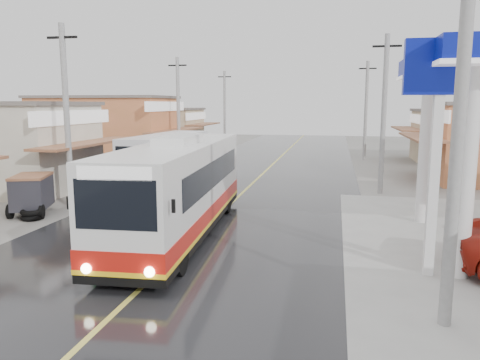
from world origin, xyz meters
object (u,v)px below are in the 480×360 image
(tricycle_near, at_px, (32,192))
(tyre_stack, at_px, (32,214))
(second_bus, at_px, (167,157))
(coach_bus, at_px, (181,188))
(cyclist, at_px, (94,211))

(tricycle_near, distance_m, tyre_stack, 1.24)
(second_bus, distance_m, tricycle_near, 9.12)
(tricycle_near, bearing_deg, coach_bus, -32.33)
(tyre_stack, bearing_deg, coach_bus, -7.32)
(second_bus, height_order, tricycle_near, second_bus)
(cyclist, distance_m, tricycle_near, 4.26)
(cyclist, relative_size, tyre_stack, 2.61)
(coach_bus, xyz_separation_m, cyclist, (-3.25, -0.14, -0.96))
(second_bus, height_order, cyclist, second_bus)
(coach_bus, height_order, cyclist, coach_bus)
(second_bus, xyz_separation_m, cyclist, (1.09, -10.50, -0.79))
(tricycle_near, xyz_separation_m, tyre_stack, (0.54, -0.84, -0.74))
(tricycle_near, bearing_deg, second_bus, 53.37)
(coach_bus, xyz_separation_m, tyre_stack, (-6.55, 0.84, -1.47))
(second_bus, relative_size, tricycle_near, 3.65)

